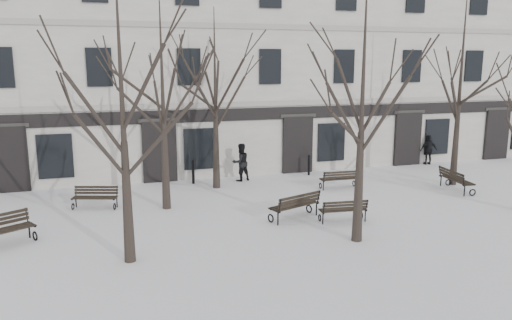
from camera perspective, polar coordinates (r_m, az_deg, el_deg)
name	(u,v)px	position (r m, az deg, el deg)	size (l,w,h in m)	color
ground	(288,226)	(17.59, 3.66, -7.57)	(100.00, 100.00, 0.00)	white
building	(209,64)	(29.13, -5.39, 10.89)	(40.40, 10.20, 11.40)	silver
tree_1	(121,79)	(14.02, -15.19, 8.93)	(5.82, 5.82, 8.31)	black
tree_2	(363,76)	(15.57, 12.17, 9.38)	(5.85, 5.85, 8.36)	black
tree_4	(162,74)	(19.13, -10.70, 9.59)	(5.80, 5.80, 8.28)	black
tree_5	(215,77)	(22.13, -4.72, 9.39)	(5.56, 5.56, 7.94)	black
tree_6	(462,63)	(24.46, 22.47, 10.22)	(6.26, 6.26, 8.94)	black
bench_0	(0,230)	(17.46, -27.25, -7.10)	(2.05, 1.61, 1.00)	black
bench_1	(296,205)	(18.21, 4.54, -5.13)	(2.09, 1.37, 1.00)	black
bench_2	(343,210)	(18.15, 9.95, -5.60)	(1.73, 0.77, 0.85)	black
bench_3	(95,197)	(20.51, -17.91, -4.00)	(1.80, 1.09, 0.86)	black
bench_4	(340,178)	(22.77, 9.53, -2.10)	(1.76, 0.71, 0.87)	black
bench_5	(455,179)	(23.78, 21.81, -2.05)	(0.91, 2.00, 0.98)	black
bollard_a	(193,171)	(23.54, -7.20, -1.22)	(0.15, 0.15, 1.16)	black
bollard_b	(309,164)	(25.27, 6.07, -0.48)	(0.14, 0.14, 1.05)	black
pedestrian_b	(241,181)	(24.09, -1.75, -2.37)	(0.88, 0.69, 1.82)	black
pedestrian_c	(428,164)	(29.46, 19.02, -0.47)	(0.96, 0.40, 1.64)	black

